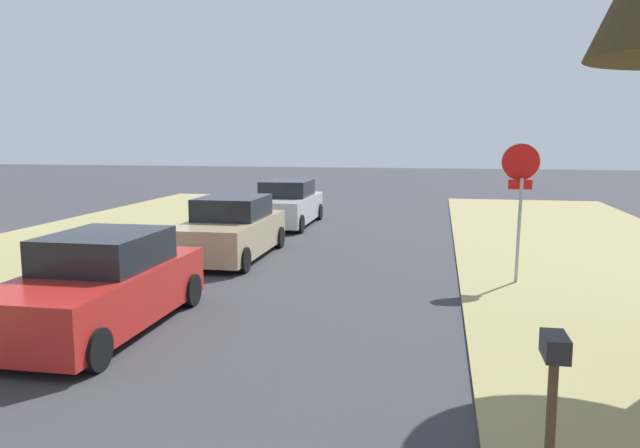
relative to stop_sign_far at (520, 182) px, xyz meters
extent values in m
cylinder|color=#9EA0A5|center=(0.00, -0.13, -1.02)|extent=(0.07, 0.35, 2.24)
cylinder|color=white|center=(0.00, 0.05, 0.42)|extent=(0.81, 0.16, 0.80)
cylinder|color=red|center=(0.00, 0.05, 0.42)|extent=(0.77, 0.17, 0.76)
cube|color=red|center=(0.00, -0.01, -0.05)|extent=(0.48, 0.08, 0.20)
cube|color=red|center=(-7.01, -4.55, -1.59)|extent=(1.84, 4.41, 0.85)
cube|color=black|center=(-7.01, -4.33, -0.89)|extent=(1.61, 2.03, 0.56)
cylinder|color=black|center=(-6.14, -6.20, -1.88)|extent=(0.20, 0.60, 0.60)
cylinder|color=black|center=(-6.15, -2.90, -1.88)|extent=(0.20, 0.60, 0.60)
cylinder|color=black|center=(-7.89, -2.91, -1.88)|extent=(0.20, 0.60, 0.60)
cube|color=tan|center=(-6.93, 1.64, -1.59)|extent=(1.84, 4.41, 0.85)
cube|color=black|center=(-6.93, 1.86, -0.89)|extent=(1.61, 2.03, 0.56)
cylinder|color=black|center=(-6.05, -0.01, -1.88)|extent=(0.20, 0.60, 0.60)
cylinder|color=black|center=(-7.79, -0.02, -1.88)|extent=(0.20, 0.60, 0.60)
cylinder|color=black|center=(-6.07, 3.29, -1.88)|extent=(0.20, 0.60, 0.60)
cylinder|color=black|center=(-7.81, 3.28, -1.88)|extent=(0.20, 0.60, 0.60)
cube|color=#BCBCC1|center=(-6.94, 7.64, -1.59)|extent=(1.84, 4.41, 0.85)
cube|color=black|center=(-6.94, 7.86, -0.89)|extent=(1.61, 2.03, 0.56)
cylinder|color=black|center=(-6.07, 5.99, -1.88)|extent=(0.20, 0.60, 0.60)
cylinder|color=black|center=(-7.81, 5.98, -1.88)|extent=(0.20, 0.60, 0.60)
cylinder|color=black|center=(-6.08, 9.29, -1.88)|extent=(0.20, 0.60, 0.60)
cylinder|color=black|center=(-7.82, 9.28, -1.88)|extent=(0.20, 0.60, 0.60)
cube|color=brown|center=(-0.57, -7.64, -1.61)|extent=(0.08, 0.08, 1.05)
cube|color=black|center=(-0.57, -7.64, -0.97)|extent=(0.22, 0.44, 0.22)
camera|label=1|loc=(-1.67, -13.49, 0.96)|focal=34.87mm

